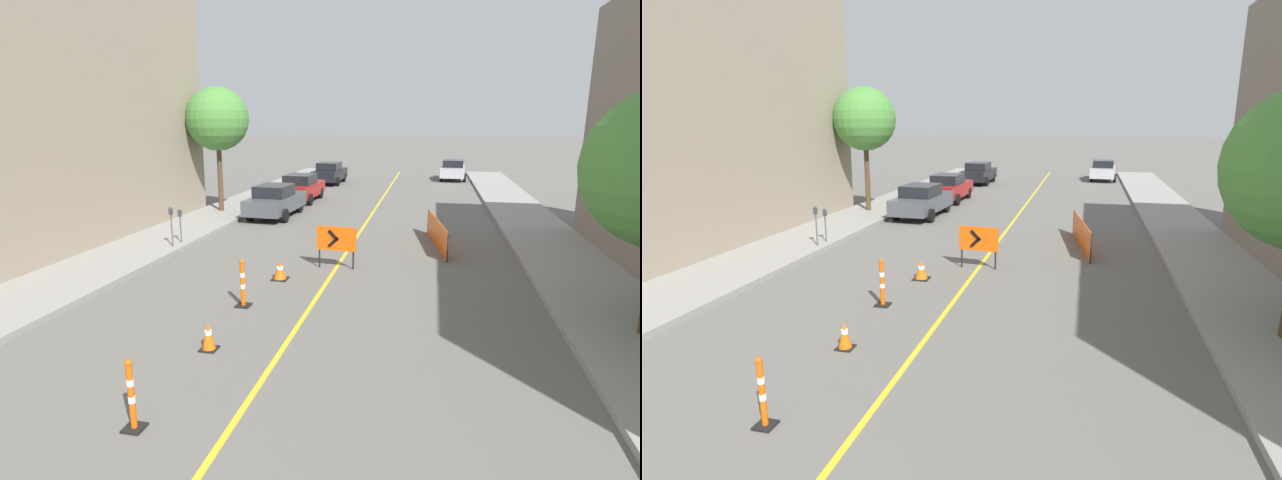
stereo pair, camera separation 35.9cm
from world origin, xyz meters
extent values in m
cube|color=gold|center=(0.00, 22.88, 0.00)|extent=(0.12, 45.76, 0.01)
cube|color=gray|center=(-7.33, 22.88, 0.08)|extent=(2.95, 45.76, 0.17)
cube|color=gray|center=(7.33, 22.88, 0.08)|extent=(2.95, 45.76, 0.17)
cube|color=black|center=(-1.48, 8.17, 0.01)|extent=(0.35, 0.35, 0.03)
cone|color=orange|center=(-1.48, 8.17, 0.31)|extent=(0.28, 0.28, 0.56)
cylinder|color=white|center=(-1.48, 8.17, 0.38)|extent=(0.15, 0.15, 0.09)
cube|color=black|center=(-1.42, 12.98, 0.01)|extent=(0.47, 0.47, 0.03)
cone|color=orange|center=(-1.42, 12.98, 0.30)|extent=(0.38, 0.38, 0.53)
cylinder|color=white|center=(-1.42, 12.98, 0.36)|extent=(0.20, 0.20, 0.08)
cube|color=black|center=(-1.43, 5.37, 0.02)|extent=(0.31, 0.31, 0.04)
cylinder|color=#EF560C|center=(-1.43, 5.37, 0.56)|extent=(0.10, 0.10, 1.05)
cylinder|color=white|center=(-1.43, 5.37, 0.51)|extent=(0.11, 0.11, 0.11)
cylinder|color=white|center=(-1.43, 5.37, 0.79)|extent=(0.11, 0.11, 0.11)
sphere|color=#EF560C|center=(-1.43, 5.37, 1.12)|extent=(0.11, 0.11, 0.11)
cube|color=black|center=(-1.69, 10.67, 0.02)|extent=(0.37, 0.37, 0.04)
cylinder|color=#EF560C|center=(-1.69, 10.67, 0.59)|extent=(0.11, 0.11, 1.11)
cylinder|color=white|center=(-1.69, 10.67, 0.54)|extent=(0.13, 0.13, 0.11)
cylinder|color=white|center=(-1.69, 10.67, 0.83)|extent=(0.13, 0.13, 0.11)
sphere|color=#EF560C|center=(-1.69, 10.67, 1.18)|extent=(0.13, 0.13, 0.13)
cube|color=#EF560C|center=(0.00, 14.49, 0.98)|extent=(1.29, 0.19, 0.77)
cube|color=black|center=(-0.09, 14.45, 1.08)|extent=(0.36, 0.06, 0.36)
cube|color=black|center=(-0.09, 14.45, 0.87)|extent=(0.36, 0.06, 0.36)
cylinder|color=black|center=(-0.55, 14.49, 0.30)|extent=(0.06, 0.06, 0.59)
cylinder|color=black|center=(0.55, 14.49, 0.30)|extent=(0.06, 0.06, 0.59)
cube|color=#EF560C|center=(3.15, 18.13, 0.51)|extent=(0.71, 4.47, 1.02)
cylinder|color=#262626|center=(3.49, 15.89, 0.51)|extent=(0.05, 0.05, 1.02)
cylinder|color=#262626|center=(2.81, 20.36, 0.51)|extent=(0.05, 0.05, 1.02)
cube|color=#474C51|center=(-4.55, 22.51, 0.68)|extent=(2.04, 4.40, 0.72)
cube|color=black|center=(-4.55, 22.29, 1.31)|extent=(1.64, 2.02, 0.55)
cylinder|color=black|center=(-5.40, 23.84, 0.32)|extent=(0.26, 0.65, 0.64)
cylinder|color=black|center=(-3.69, 23.84, 0.32)|extent=(0.26, 0.65, 0.64)
cylinder|color=black|center=(-5.40, 21.17, 0.32)|extent=(0.26, 0.65, 0.64)
cylinder|color=black|center=(-3.69, 21.17, 0.32)|extent=(0.26, 0.65, 0.64)
cube|color=maroon|center=(-4.55, 27.42, 0.68)|extent=(1.99, 4.37, 0.72)
cube|color=black|center=(-4.55, 27.21, 1.31)|extent=(1.61, 2.00, 0.55)
cylinder|color=black|center=(-5.40, 28.75, 0.32)|extent=(0.25, 0.65, 0.64)
cylinder|color=black|center=(-3.69, 28.75, 0.32)|extent=(0.25, 0.65, 0.64)
cylinder|color=black|center=(-5.40, 26.09, 0.32)|extent=(0.25, 0.65, 0.64)
cylinder|color=black|center=(-3.69, 26.09, 0.32)|extent=(0.25, 0.65, 0.64)
cube|color=black|center=(-4.58, 35.98, 0.68)|extent=(1.99, 4.38, 0.72)
cube|color=black|center=(-4.58, 35.76, 1.31)|extent=(1.62, 2.00, 0.55)
cylinder|color=black|center=(-5.44, 37.31, 0.32)|extent=(0.25, 0.65, 0.64)
cylinder|color=black|center=(-3.73, 37.31, 0.32)|extent=(0.25, 0.65, 0.64)
cylinder|color=black|center=(-5.44, 34.64, 0.32)|extent=(0.25, 0.65, 0.64)
cylinder|color=black|center=(-3.73, 34.64, 0.32)|extent=(0.25, 0.65, 0.64)
cube|color=#B7B7BC|center=(4.48, 40.38, 0.68)|extent=(2.04, 4.40, 0.72)
cube|color=black|center=(4.48, 40.16, 1.31)|extent=(1.64, 2.02, 0.55)
cylinder|color=black|center=(3.62, 41.71, 0.32)|extent=(0.26, 0.65, 0.64)
cylinder|color=black|center=(5.33, 41.71, 0.32)|extent=(0.26, 0.65, 0.64)
cylinder|color=black|center=(3.62, 39.04, 0.32)|extent=(0.26, 0.65, 0.64)
cylinder|color=black|center=(5.33, 39.04, 0.32)|extent=(0.26, 0.65, 0.64)
cylinder|color=#4C4C51|center=(-6.20, 15.34, 0.76)|extent=(0.05, 0.05, 1.17)
cube|color=#33383D|center=(-6.20, 15.34, 1.45)|extent=(0.12, 0.10, 0.22)
sphere|color=#33383D|center=(-6.20, 15.34, 1.56)|extent=(0.11, 0.11, 0.11)
cylinder|color=#4C4C51|center=(-6.20, 15.99, 0.66)|extent=(0.05, 0.05, 0.99)
cube|color=#33383D|center=(-6.20, 15.99, 1.27)|extent=(0.12, 0.10, 0.22)
sphere|color=#33383D|center=(-6.20, 15.99, 1.38)|extent=(0.11, 0.11, 0.11)
cylinder|color=#4C3823|center=(-7.48, 22.65, 1.86)|extent=(0.24, 0.24, 3.37)
sphere|color=#478438|center=(-7.48, 22.65, 4.69)|extent=(3.07, 3.07, 3.07)
camera|label=1|loc=(2.84, -0.64, 4.65)|focal=28.00mm
camera|label=2|loc=(3.19, -0.56, 4.65)|focal=28.00mm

